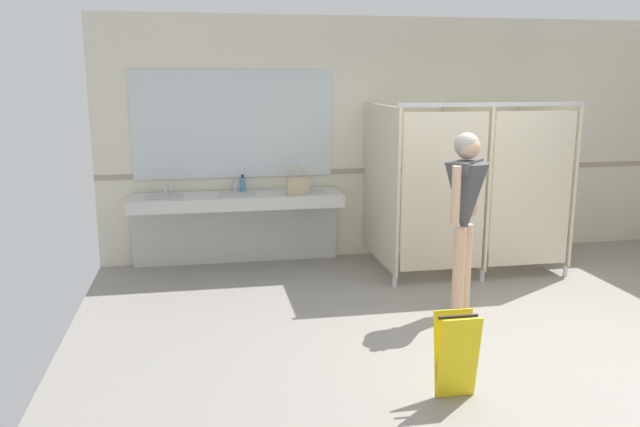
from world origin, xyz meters
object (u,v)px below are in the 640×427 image
(soap_dispenser, at_px, (243,184))
(wet_floor_sign, at_px, (456,354))
(handbag, at_px, (298,185))
(person_standing, at_px, (465,200))

(soap_dispenser, relative_size, wet_floor_sign, 0.33)
(soap_dispenser, bearing_deg, handbag, -28.42)
(wet_floor_sign, bearing_deg, soap_dispenser, 108.86)
(person_standing, height_order, soap_dispenser, person_standing)
(person_standing, bearing_deg, handbag, 128.02)
(soap_dispenser, bearing_deg, person_standing, -46.30)
(person_standing, xyz_separation_m, soap_dispenser, (-1.89, 1.98, -0.12))
(person_standing, relative_size, wet_floor_sign, 2.81)
(handbag, xyz_separation_m, soap_dispenser, (-0.59, 0.32, -0.02))
(person_standing, height_order, wet_floor_sign, person_standing)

